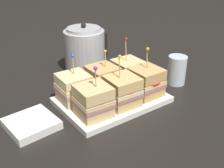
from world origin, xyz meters
The scene contains 11 objects.
ground_plane centered at (0.00, 0.00, 0.00)m, with size 6.00×6.00×0.00m, color black.
serving_platter centered at (0.00, 0.00, 0.01)m, with size 0.33×0.23×0.02m.
sandwich_front_left centered at (-0.10, -0.05, 0.06)m, with size 0.10×0.10×0.15m.
sandwich_front_center centered at (0.00, -0.05, 0.06)m, with size 0.10×0.10×0.16m.
sandwich_front_right centered at (0.10, -0.05, 0.06)m, with size 0.10×0.10×0.16m.
sandwich_back_left centered at (-0.11, 0.06, 0.06)m, with size 0.10×0.10×0.15m.
sandwich_back_center centered at (0.00, 0.05, 0.06)m, with size 0.10×0.10×0.15m.
sandwich_back_right centered at (0.10, 0.05, 0.06)m, with size 0.10×0.10×0.17m.
kettle_steel centered at (0.06, 0.27, 0.09)m, with size 0.18×0.16×0.20m.
drinking_glass centered at (0.27, -0.02, 0.05)m, with size 0.07×0.07×0.11m.
napkin_stack centered at (-0.27, 0.02, 0.01)m, with size 0.14×0.14×0.02m.
Camera 1 is at (-0.46, -0.65, 0.47)m, focal length 45.00 mm.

